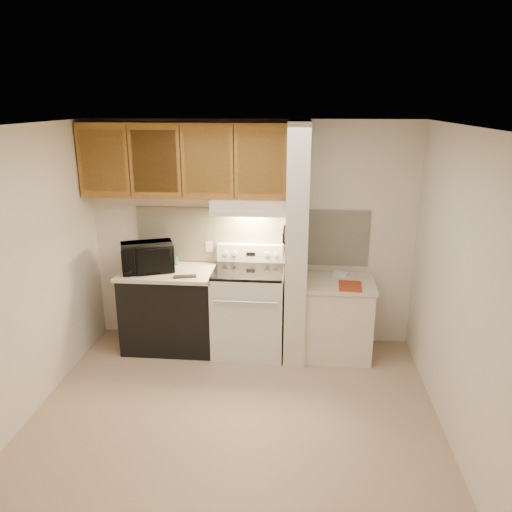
# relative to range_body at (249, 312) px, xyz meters

# --- Properties ---
(floor) EXTENTS (3.60, 3.60, 0.00)m
(floor) POSITION_rel_range_body_xyz_m (0.00, -1.16, -0.46)
(floor) COLOR tan
(floor) RESTS_ON ground
(ceiling) EXTENTS (3.60, 3.60, 0.00)m
(ceiling) POSITION_rel_range_body_xyz_m (0.00, -1.16, 2.04)
(ceiling) COLOR white
(ceiling) RESTS_ON wall_back
(wall_back) EXTENTS (3.60, 2.50, 0.02)m
(wall_back) POSITION_rel_range_body_xyz_m (0.00, 0.34, 0.79)
(wall_back) COLOR silver
(wall_back) RESTS_ON floor
(wall_left) EXTENTS (0.02, 3.00, 2.50)m
(wall_left) POSITION_rel_range_body_xyz_m (-1.80, -1.16, 0.79)
(wall_left) COLOR silver
(wall_left) RESTS_ON floor
(wall_right) EXTENTS (0.02, 3.00, 2.50)m
(wall_right) POSITION_rel_range_body_xyz_m (1.80, -1.16, 0.79)
(wall_right) COLOR silver
(wall_right) RESTS_ON floor
(backsplash) EXTENTS (2.60, 0.02, 0.63)m
(backsplash) POSITION_rel_range_body_xyz_m (0.00, 0.33, 0.78)
(backsplash) COLOR #F2EACB
(backsplash) RESTS_ON wall_back
(range_body) EXTENTS (0.76, 0.65, 0.92)m
(range_body) POSITION_rel_range_body_xyz_m (0.00, 0.00, 0.00)
(range_body) COLOR silver
(range_body) RESTS_ON floor
(oven_window) EXTENTS (0.50, 0.01, 0.30)m
(oven_window) POSITION_rel_range_body_xyz_m (0.00, -0.32, 0.04)
(oven_window) COLOR black
(oven_window) RESTS_ON range_body
(oven_handle) EXTENTS (0.65, 0.02, 0.02)m
(oven_handle) POSITION_rel_range_body_xyz_m (0.00, -0.35, 0.26)
(oven_handle) COLOR silver
(oven_handle) RESTS_ON range_body
(cooktop) EXTENTS (0.74, 0.64, 0.03)m
(cooktop) POSITION_rel_range_body_xyz_m (0.00, 0.00, 0.48)
(cooktop) COLOR black
(cooktop) RESTS_ON range_body
(range_backguard) EXTENTS (0.76, 0.08, 0.20)m
(range_backguard) POSITION_rel_range_body_xyz_m (0.00, 0.28, 0.59)
(range_backguard) COLOR silver
(range_backguard) RESTS_ON range_body
(range_display) EXTENTS (0.10, 0.01, 0.04)m
(range_display) POSITION_rel_range_body_xyz_m (0.00, 0.24, 0.59)
(range_display) COLOR black
(range_display) RESTS_ON range_backguard
(range_knob_left_outer) EXTENTS (0.05, 0.02, 0.05)m
(range_knob_left_outer) POSITION_rel_range_body_xyz_m (-0.28, 0.24, 0.59)
(range_knob_left_outer) COLOR silver
(range_knob_left_outer) RESTS_ON range_backguard
(range_knob_left_inner) EXTENTS (0.05, 0.02, 0.05)m
(range_knob_left_inner) POSITION_rel_range_body_xyz_m (-0.18, 0.24, 0.59)
(range_knob_left_inner) COLOR silver
(range_knob_left_inner) RESTS_ON range_backguard
(range_knob_right_inner) EXTENTS (0.05, 0.02, 0.05)m
(range_knob_right_inner) POSITION_rel_range_body_xyz_m (0.18, 0.24, 0.59)
(range_knob_right_inner) COLOR silver
(range_knob_right_inner) RESTS_ON range_backguard
(range_knob_right_outer) EXTENTS (0.05, 0.02, 0.05)m
(range_knob_right_outer) POSITION_rel_range_body_xyz_m (0.28, 0.24, 0.59)
(range_knob_right_outer) COLOR silver
(range_knob_right_outer) RESTS_ON range_backguard
(dishwasher_front) EXTENTS (1.00, 0.63, 0.87)m
(dishwasher_front) POSITION_rel_range_body_xyz_m (-0.88, 0.01, -0.03)
(dishwasher_front) COLOR black
(dishwasher_front) RESTS_ON floor
(left_countertop) EXTENTS (1.04, 0.67, 0.04)m
(left_countertop) POSITION_rel_range_body_xyz_m (-0.88, 0.01, 0.43)
(left_countertop) COLOR beige
(left_countertop) RESTS_ON dishwasher_front
(spoon_rest) EXTENTS (0.25, 0.13, 0.02)m
(spoon_rest) POSITION_rel_range_body_xyz_m (-0.65, -0.19, 0.46)
(spoon_rest) COLOR black
(spoon_rest) RESTS_ON left_countertop
(teal_jar) EXTENTS (0.10, 0.10, 0.10)m
(teal_jar) POSITION_rel_range_body_xyz_m (-0.86, 0.23, 0.50)
(teal_jar) COLOR #2A6657
(teal_jar) RESTS_ON left_countertop
(outlet) EXTENTS (0.08, 0.01, 0.12)m
(outlet) POSITION_rel_range_body_xyz_m (-0.48, 0.32, 0.64)
(outlet) COLOR silver
(outlet) RESTS_ON backsplash
(microwave) EXTENTS (0.64, 0.54, 0.30)m
(microwave) POSITION_rel_range_body_xyz_m (-1.10, -0.01, 0.60)
(microwave) COLOR black
(microwave) RESTS_ON left_countertop
(partition_pillar) EXTENTS (0.22, 0.70, 2.50)m
(partition_pillar) POSITION_rel_range_body_xyz_m (0.51, -0.01, 0.79)
(partition_pillar) COLOR beige
(partition_pillar) RESTS_ON floor
(pillar_trim) EXTENTS (0.01, 0.70, 0.04)m
(pillar_trim) POSITION_rel_range_body_xyz_m (0.39, -0.01, 0.84)
(pillar_trim) COLOR #905F23
(pillar_trim) RESTS_ON partition_pillar
(knife_strip) EXTENTS (0.02, 0.42, 0.04)m
(knife_strip) POSITION_rel_range_body_xyz_m (0.39, -0.06, 0.86)
(knife_strip) COLOR black
(knife_strip) RESTS_ON partition_pillar
(knife_blade_a) EXTENTS (0.01, 0.03, 0.16)m
(knife_blade_a) POSITION_rel_range_body_xyz_m (0.38, -0.23, 0.76)
(knife_blade_a) COLOR silver
(knife_blade_a) RESTS_ON knife_strip
(knife_handle_a) EXTENTS (0.02, 0.02, 0.10)m
(knife_handle_a) POSITION_rel_range_body_xyz_m (0.38, -0.22, 0.91)
(knife_handle_a) COLOR black
(knife_handle_a) RESTS_ON knife_strip
(knife_blade_b) EXTENTS (0.01, 0.04, 0.18)m
(knife_blade_b) POSITION_rel_range_body_xyz_m (0.38, -0.13, 0.75)
(knife_blade_b) COLOR silver
(knife_blade_b) RESTS_ON knife_strip
(knife_handle_b) EXTENTS (0.02, 0.02, 0.10)m
(knife_handle_b) POSITION_rel_range_body_xyz_m (0.38, -0.13, 0.91)
(knife_handle_b) COLOR black
(knife_handle_b) RESTS_ON knife_strip
(knife_blade_c) EXTENTS (0.01, 0.04, 0.20)m
(knife_blade_c) POSITION_rel_range_body_xyz_m (0.38, -0.05, 0.74)
(knife_blade_c) COLOR silver
(knife_blade_c) RESTS_ON knife_strip
(knife_handle_c) EXTENTS (0.02, 0.02, 0.10)m
(knife_handle_c) POSITION_rel_range_body_xyz_m (0.38, -0.06, 0.91)
(knife_handle_c) COLOR black
(knife_handle_c) RESTS_ON knife_strip
(knife_blade_d) EXTENTS (0.01, 0.04, 0.16)m
(knife_blade_d) POSITION_rel_range_body_xyz_m (0.38, 0.01, 0.76)
(knife_blade_d) COLOR silver
(knife_blade_d) RESTS_ON knife_strip
(knife_handle_d) EXTENTS (0.02, 0.02, 0.10)m
(knife_handle_d) POSITION_rel_range_body_xyz_m (0.38, 0.02, 0.91)
(knife_handle_d) COLOR black
(knife_handle_d) RESTS_ON knife_strip
(knife_blade_e) EXTENTS (0.01, 0.04, 0.18)m
(knife_blade_e) POSITION_rel_range_body_xyz_m (0.38, 0.10, 0.75)
(knife_blade_e) COLOR silver
(knife_blade_e) RESTS_ON knife_strip
(knife_handle_e) EXTENTS (0.02, 0.02, 0.10)m
(knife_handle_e) POSITION_rel_range_body_xyz_m (0.38, 0.11, 0.91)
(knife_handle_e) COLOR black
(knife_handle_e) RESTS_ON knife_strip
(oven_mitt) EXTENTS (0.03, 0.11, 0.26)m
(oven_mitt) POSITION_rel_range_body_xyz_m (0.38, 0.17, 0.69)
(oven_mitt) COLOR gray
(oven_mitt) RESTS_ON partition_pillar
(right_cab_base) EXTENTS (0.70, 0.60, 0.81)m
(right_cab_base) POSITION_rel_range_body_xyz_m (0.97, -0.01, -0.06)
(right_cab_base) COLOR silver
(right_cab_base) RESTS_ON floor
(right_countertop) EXTENTS (0.74, 0.64, 0.04)m
(right_countertop) POSITION_rel_range_body_xyz_m (0.97, -0.01, 0.37)
(right_countertop) COLOR beige
(right_countertop) RESTS_ON right_cab_base
(red_folder) EXTENTS (0.25, 0.33, 0.01)m
(red_folder) POSITION_rel_range_body_xyz_m (1.07, -0.16, 0.40)
(red_folder) COLOR #A23619
(red_folder) RESTS_ON right_countertop
(white_box) EXTENTS (0.18, 0.15, 0.04)m
(white_box) POSITION_rel_range_body_xyz_m (0.99, 0.17, 0.41)
(white_box) COLOR white
(white_box) RESTS_ON right_countertop
(range_hood) EXTENTS (0.78, 0.44, 0.15)m
(range_hood) POSITION_rel_range_body_xyz_m (0.00, 0.12, 1.17)
(range_hood) COLOR silver
(range_hood) RESTS_ON upper_cabinets
(hood_lip) EXTENTS (0.78, 0.04, 0.06)m
(hood_lip) POSITION_rel_range_body_xyz_m (0.00, -0.08, 1.12)
(hood_lip) COLOR silver
(hood_lip) RESTS_ON range_hood
(upper_cabinets) EXTENTS (2.18, 0.33, 0.77)m
(upper_cabinets) POSITION_rel_range_body_xyz_m (-0.69, 0.17, 1.62)
(upper_cabinets) COLOR #905F23
(upper_cabinets) RESTS_ON wall_back
(cab_door_a) EXTENTS (0.46, 0.01, 0.63)m
(cab_door_a) POSITION_rel_range_body_xyz_m (-1.51, 0.01, 1.62)
(cab_door_a) COLOR #905F23
(cab_door_a) RESTS_ON upper_cabinets
(cab_gap_a) EXTENTS (0.01, 0.01, 0.73)m
(cab_gap_a) POSITION_rel_range_body_xyz_m (-1.23, 0.01, 1.62)
(cab_gap_a) COLOR black
(cab_gap_a) RESTS_ON upper_cabinets
(cab_door_b) EXTENTS (0.46, 0.01, 0.63)m
(cab_door_b) POSITION_rel_range_body_xyz_m (-0.96, 0.01, 1.62)
(cab_door_b) COLOR #905F23
(cab_door_b) RESTS_ON upper_cabinets
(cab_gap_b) EXTENTS (0.01, 0.01, 0.73)m
(cab_gap_b) POSITION_rel_range_body_xyz_m (-0.69, 0.01, 1.62)
(cab_gap_b) COLOR black
(cab_gap_b) RESTS_ON upper_cabinets
(cab_door_c) EXTENTS (0.46, 0.01, 0.63)m
(cab_door_c) POSITION_rel_range_body_xyz_m (-0.42, 0.01, 1.62)
(cab_door_c) COLOR #905F23
(cab_door_c) RESTS_ON upper_cabinets
(cab_gap_c) EXTENTS (0.01, 0.01, 0.73)m
(cab_gap_c) POSITION_rel_range_body_xyz_m (-0.14, 0.01, 1.62)
(cab_gap_c) COLOR black
(cab_gap_c) RESTS_ON upper_cabinets
(cab_door_d) EXTENTS (0.46, 0.01, 0.63)m
(cab_door_d) POSITION_rel_range_body_xyz_m (0.13, 0.01, 1.62)
(cab_door_d) COLOR #905F23
(cab_door_d) RESTS_ON upper_cabinets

